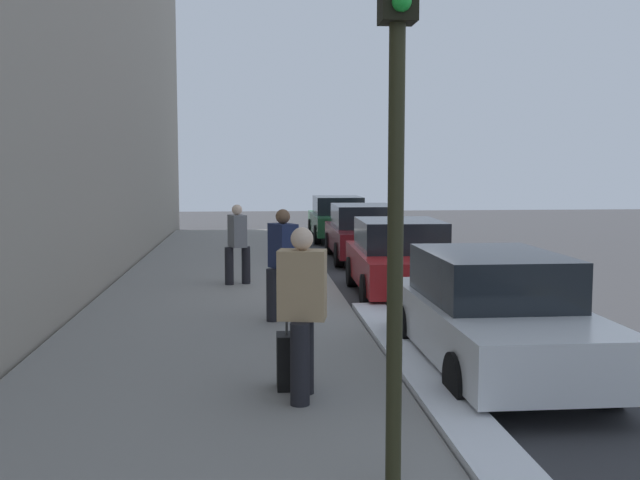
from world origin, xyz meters
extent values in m
plane|color=#333335|center=(0.00, 0.00, 0.00)|extent=(56.00, 56.00, 0.00)
cube|color=gray|center=(0.00, -3.30, 0.07)|extent=(28.00, 4.60, 0.15)
cube|color=gold|center=(0.00, 3.20, 0.00)|extent=(28.00, 0.14, 0.01)
cube|color=white|center=(5.81, -0.70, 0.11)|extent=(7.60, 0.56, 0.22)
cylinder|color=black|center=(-9.88, 1.12, 0.32)|extent=(0.64, 0.22, 0.64)
cylinder|color=black|center=(-9.89, -0.56, 0.32)|extent=(0.64, 0.22, 0.64)
cylinder|color=black|center=(-12.67, 1.13, 0.32)|extent=(0.64, 0.22, 0.64)
cylinder|color=black|center=(-12.68, -0.55, 0.32)|extent=(0.64, 0.22, 0.64)
cube|color=#1E512D|center=(-11.28, 0.28, 0.59)|extent=(4.51, 1.83, 0.64)
cube|color=black|center=(-11.50, 0.29, 1.21)|extent=(2.35, 1.62, 0.60)
cylinder|color=black|center=(-4.19, 1.18, 0.32)|extent=(0.64, 0.23, 0.64)
cylinder|color=black|center=(-4.22, -0.50, 0.32)|extent=(0.64, 0.23, 0.64)
cylinder|color=black|center=(-7.01, 1.22, 0.32)|extent=(0.64, 0.23, 0.64)
cylinder|color=black|center=(-7.03, -0.46, 0.32)|extent=(0.64, 0.23, 0.64)
cube|color=maroon|center=(-5.61, 0.36, 0.59)|extent=(4.57, 1.86, 0.64)
cube|color=black|center=(-5.84, 0.36, 1.21)|extent=(2.38, 1.63, 0.60)
cylinder|color=black|center=(1.48, 1.05, 0.32)|extent=(0.65, 0.24, 0.64)
cylinder|color=black|center=(1.43, -0.63, 0.32)|extent=(0.65, 0.24, 0.64)
cylinder|color=black|center=(-1.12, 1.12, 0.32)|extent=(0.65, 0.24, 0.64)
cylinder|color=black|center=(-1.16, -0.56, 0.32)|extent=(0.65, 0.24, 0.64)
cube|color=maroon|center=(0.16, 0.25, 0.59)|extent=(4.23, 1.91, 0.64)
cube|color=black|center=(-0.05, 0.25, 1.21)|extent=(2.22, 1.66, 0.60)
cylinder|color=black|center=(7.21, 1.17, 0.32)|extent=(0.64, 0.22, 0.64)
cylinder|color=black|center=(7.22, -0.51, 0.32)|extent=(0.64, 0.22, 0.64)
cylinder|color=black|center=(4.48, 1.15, 0.32)|extent=(0.64, 0.22, 0.64)
cylinder|color=black|center=(4.49, -0.53, 0.32)|extent=(0.64, 0.22, 0.64)
cube|color=white|center=(5.85, 0.32, 0.59)|extent=(4.41, 1.82, 0.64)
cube|color=black|center=(5.63, 0.32, 1.21)|extent=(2.30, 1.61, 0.60)
cylinder|color=black|center=(3.08, -2.39, 0.57)|extent=(0.19, 0.19, 0.83)
cylinder|color=black|center=(2.91, -2.04, 0.57)|extent=(0.19, 0.19, 0.83)
cube|color=#1E284C|center=(3.00, -2.21, 1.34)|extent=(0.56, 0.48, 0.71)
sphere|color=brown|center=(3.00, -2.21, 1.80)|extent=(0.23, 0.23, 0.23)
cylinder|color=black|center=(6.91, -2.14, 0.58)|extent=(0.20, 0.20, 0.86)
cylinder|color=black|center=(7.31, -2.22, 0.58)|extent=(0.20, 0.20, 0.86)
cube|color=tan|center=(7.11, -2.18, 1.37)|extent=(0.40, 0.54, 0.73)
sphere|color=beige|center=(7.11, -2.18, 1.85)|extent=(0.24, 0.24, 0.24)
cylinder|color=black|center=(-0.79, -2.84, 0.54)|extent=(0.18, 0.18, 0.78)
cylinder|color=black|center=(-0.67, -3.18, 0.54)|extent=(0.18, 0.18, 0.78)
cube|color=slate|center=(-0.73, -3.01, 1.26)|extent=(0.51, 0.41, 0.66)
sphere|color=beige|center=(-0.73, -3.01, 1.69)|extent=(0.21, 0.21, 0.21)
cylinder|color=#2D2D19|center=(9.38, -1.64, 1.89)|extent=(0.12, 0.12, 3.48)
sphere|color=green|center=(9.53, -1.64, 3.75)|extent=(0.14, 0.14, 0.14)
cube|color=black|center=(6.71, -2.33, 0.45)|extent=(0.34, 0.22, 0.61)
cylinder|color=#4C4C4C|center=(6.71, -2.33, 0.94)|extent=(0.03, 0.03, 0.36)
camera|label=1|loc=(14.88, -2.69, 2.61)|focal=42.46mm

